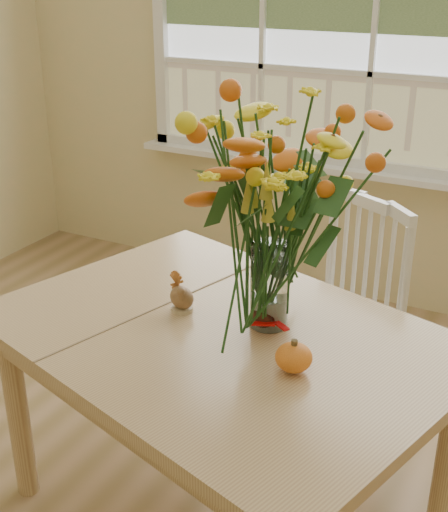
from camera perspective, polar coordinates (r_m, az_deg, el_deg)
The scene contains 7 objects.
wall_back at distance 3.33m, azimuth 12.62°, elevation 18.08°, with size 4.00×0.02×2.70m, color beige.
dining_table at distance 1.97m, azimuth -0.27°, elevation -8.52°, with size 1.48×1.24×0.68m.
windsor_chair at distance 2.49m, azimuth 10.09°, elevation -4.32°, with size 0.53×0.53×0.87m.
flower_vase at distance 1.81m, azimuth 4.03°, elevation 4.46°, with size 0.51×0.51×0.61m.
pumpkin at distance 1.74m, azimuth 5.83°, elevation -8.52°, with size 0.09×0.09×0.07m, color orange.
turkey_figurine at distance 2.01m, azimuth -3.54°, elevation -3.48°, with size 0.10×0.09×0.10m.
dark_gourd at distance 1.93m, azimuth 3.44°, elevation -5.01°, with size 0.13×0.08×0.07m.
Camera 1 is at (0.89, -0.94, 1.64)m, focal length 48.00 mm.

